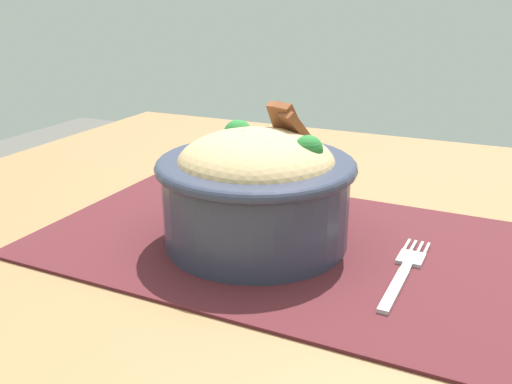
# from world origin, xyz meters

# --- Properties ---
(table) EXTENTS (1.02, 0.89, 0.73)m
(table) POSITION_xyz_m (0.00, 0.00, 0.65)
(table) COLOR olive
(table) RESTS_ON ground_plane
(placemat) EXTENTS (0.46, 0.29, 0.00)m
(placemat) POSITION_xyz_m (-0.03, -0.02, 0.74)
(placemat) COLOR #47191E
(placemat) RESTS_ON table
(bowl) EXTENTS (0.18, 0.18, 0.13)m
(bowl) POSITION_xyz_m (-0.05, -0.04, 0.79)
(bowl) COLOR #2D3347
(bowl) RESTS_ON placemat
(fork) EXTENTS (0.02, 0.14, 0.00)m
(fork) POSITION_xyz_m (0.09, -0.04, 0.74)
(fork) COLOR #B4B4B4
(fork) RESTS_ON placemat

